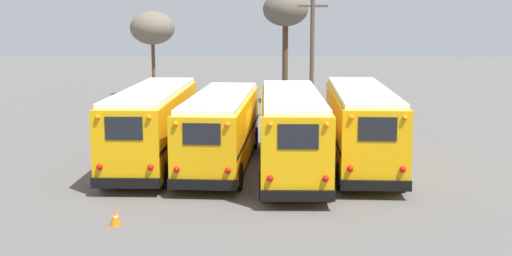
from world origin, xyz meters
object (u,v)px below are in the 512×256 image
school_bus_3 (361,124)px  traffic_cone (115,217)px  school_bus_0 (154,123)px  bare_tree_0 (285,11)px  school_bus_1 (221,127)px  school_bus_2 (291,130)px  bare_tree_1 (152,28)px  utility_pole (312,54)px

school_bus_3 → traffic_cone: bearing=-134.4°
school_bus_0 → bare_tree_0: bearing=74.0°
school_bus_1 → traffic_cone: bearing=-106.6°
school_bus_1 → bare_tree_0: bearing=82.5°
school_bus_0 → school_bus_2: (5.92, -1.40, 0.01)m
school_bus_0 → bare_tree_1: bearing=101.8°
school_bus_3 → bare_tree_1: 27.55m
school_bus_0 → school_bus_3: school_bus_3 is taller
school_bus_0 → bare_tree_0: size_ratio=1.34×
school_bus_2 → traffic_cone: 8.97m
school_bus_1 → school_bus_2: (2.96, -1.10, 0.10)m
bare_tree_1 → school_bus_2: bearing=-66.6°
school_bus_1 → traffic_cone: school_bus_1 is taller
bare_tree_0 → traffic_cone: 28.96m
school_bus_3 → traffic_cone: (-8.34, -8.50, -1.55)m
school_bus_3 → utility_pole: utility_pole is taller
school_bus_1 → traffic_cone: (-2.42, -8.11, -1.43)m
school_bus_0 → bare_tree_1: bare_tree_1 is taller
school_bus_2 → traffic_cone: (-5.38, -7.01, -1.54)m
school_bus_3 → utility_pole: (-1.68, 11.77, 2.32)m
school_bus_0 → utility_pole: utility_pole is taller
school_bus_0 → bare_tree_1: 24.43m
school_bus_1 → school_bus_0: bearing=174.2°
school_bus_2 → utility_pole: utility_pole is taller
school_bus_3 → bare_tree_1: bare_tree_1 is taller
school_bus_2 → bare_tree_1: (-10.86, 25.05, 3.67)m
school_bus_0 → bare_tree_0: bare_tree_0 is taller
bare_tree_0 → traffic_cone: (-5.01, -27.78, -6.47)m
school_bus_1 → utility_pole: size_ratio=1.34×
traffic_cone → school_bus_0: bearing=93.7°
utility_pole → bare_tree_0: bare_tree_0 is taller
school_bus_2 → traffic_cone: bearing=-127.5°
school_bus_1 → bare_tree_1: 25.49m
school_bus_1 → school_bus_2: 3.16m
school_bus_0 → traffic_cone: school_bus_0 is taller
school_bus_1 → bare_tree_1: bare_tree_1 is taller
school_bus_2 → bare_tree_0: size_ratio=1.34×
school_bus_2 → utility_pole: size_ratio=1.37×
school_bus_2 → traffic_cone: school_bus_2 is taller
school_bus_1 → bare_tree_1: bearing=108.3°
school_bus_3 → traffic_cone: 12.01m
school_bus_3 → bare_tree_0: size_ratio=1.34×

